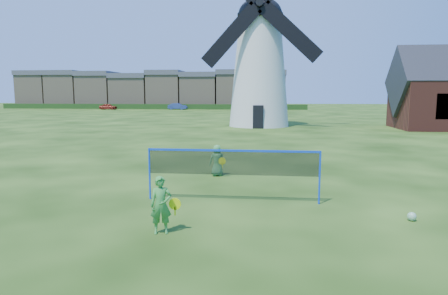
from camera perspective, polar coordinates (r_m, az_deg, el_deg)
ground at (r=12.19m, az=-1.20°, el=-7.31°), size 220.00×220.00×0.00m
windmill at (r=38.77m, az=5.10°, el=11.96°), size 11.26×5.71×16.66m
badminton_net at (r=11.62m, az=1.25°, el=-2.29°), size 5.05×0.05×1.55m
player_girl at (r=9.22m, az=-8.99°, el=-8.14°), size 0.69×0.43×1.32m
player_boy at (r=15.34m, az=-0.98°, el=-1.85°), size 0.69×0.52×1.21m
play_ball at (r=11.16m, az=25.27°, el=-8.92°), size 0.22×0.22×0.22m
terraced_houses at (r=87.38m, az=-10.57°, el=8.13°), size 57.16×8.40×7.92m
hedge at (r=81.20m, az=-10.60°, el=5.78°), size 62.00×0.80×1.00m
car_left at (r=80.24m, az=-16.23°, el=5.63°), size 3.40×1.42×1.15m
car_right at (r=77.88m, az=-6.65°, el=5.86°), size 3.86×1.92×1.22m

